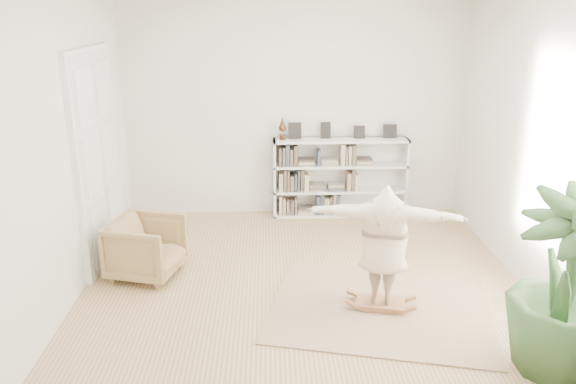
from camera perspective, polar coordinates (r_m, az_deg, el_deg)
The scene contains 8 objects.
floor at distance 6.91m, azimuth 1.78°, elevation -10.61°, with size 6.00×6.00×0.00m, color olive.
doors at distance 7.92m, azimuth -18.71°, elevation 3.16°, with size 0.09×1.78×2.92m.
bookshelf at distance 9.33m, azimuth 5.25°, elevation 1.41°, with size 2.20×0.35×1.64m.
armchair at distance 7.49m, azimuth -14.22°, elevation -5.52°, with size 0.82×0.85×0.77m, color tan.
rug at distance 6.75m, azimuth 9.34°, elevation -11.51°, with size 2.50×2.00×0.02m, color tan.
rocker_board at distance 6.72m, azimuth 9.37°, elevation -11.04°, with size 0.62×0.45×0.12m.
person at distance 6.38m, azimuth 9.73°, elevation -4.99°, with size 1.74×0.47×1.41m, color beige.
houseplant at distance 5.83m, azimuth 26.37°, elevation -8.44°, with size 1.02×1.02×1.81m, color #31552A.
Camera 1 is at (-0.43, -6.03, 3.35)m, focal length 35.00 mm.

